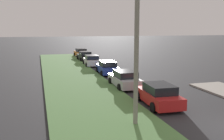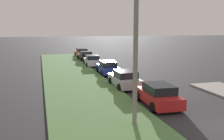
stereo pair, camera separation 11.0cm
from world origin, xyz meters
name	(u,v)px [view 1 (the left image)]	position (x,y,z in m)	size (l,w,h in m)	color
grass_median	(84,92)	(10.00, 6.70, 0.06)	(60.00, 6.00, 0.12)	#517F42
parked_car_red	(158,95)	(5.39, 2.49, 0.72)	(4.39, 2.19, 1.47)	red
parked_car_silver	(125,79)	(10.96, 2.92, 0.72)	(4.31, 2.03, 1.47)	#B2B5BA
parked_car_blue	(107,68)	(17.55, 2.68, 0.72)	(4.37, 2.15, 1.47)	#23389E
parked_car_white	(92,61)	(24.20, 3.07, 0.72)	(4.37, 2.16, 1.47)	silver
parked_car_black	(85,56)	(30.02, 2.96, 0.72)	(4.36, 2.13, 1.47)	black
parked_car_orange	(81,53)	(35.71, 2.63, 0.72)	(4.39, 2.19, 1.47)	orange
streetlight	(144,42)	(2.46, 4.92, 4.39)	(0.94, 2.84, 7.50)	gray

